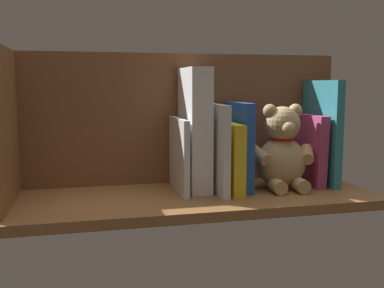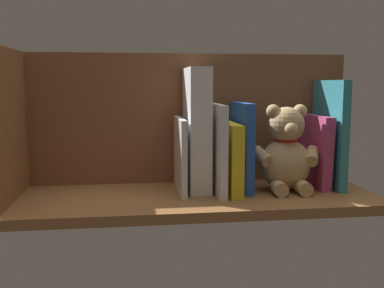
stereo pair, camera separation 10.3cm
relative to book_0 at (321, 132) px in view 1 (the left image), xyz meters
The scene contains 11 objects.
ground_plane 37.96cm from the book_0, ahead, with size 84.77×31.88×2.20cm, color brown.
shelf_back_panel 36.47cm from the book_0, 15.63° to the right, with size 84.77×1.50×33.06cm, color brown.
shelf_side_divider 75.53cm from the book_0, ahead, with size 2.40×25.88×33.06cm, color brown.
book_0 is the anchor object (origin of this frame).
book_1 5.44cm from the book_0, 11.60° to the right, with size 2.50×15.94×17.64cm, color #B23F72.
teddy_bear 13.39cm from the book_0, 15.55° to the left, with size 16.72×13.57×20.63cm.
book_2 22.47cm from the book_0, ahead, with size 2.15×17.12×20.97cm, color blue.
book_3 26.25cm from the book_0, ahead, with size 2.82×19.84×16.33cm, color yellow.
book_4 29.09cm from the book_0, ahead, with size 1.67×20.30×20.76cm, color silver.
dictionary_thick_white 33.23cm from the book_0, ahead, with size 4.98×15.55×29.21cm, color white.
book_5 37.56cm from the book_0, ahead, with size 1.35×17.65×17.39cm, color silver.
Camera 1 is at (23.96, 99.43, 25.25)cm, focal length 42.07 mm.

